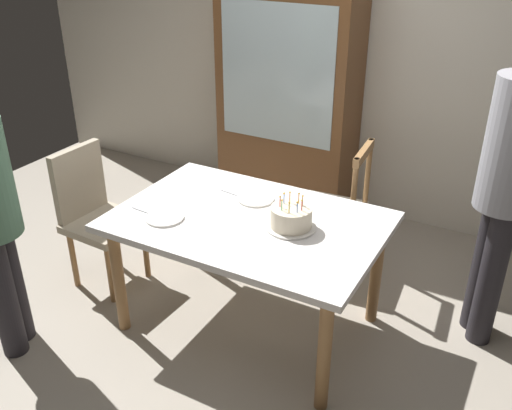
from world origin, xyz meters
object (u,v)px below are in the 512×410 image
object	(u,v)px
chair_spindle_back	(334,211)
china_cabinet	(288,99)
plate_far_side	(256,199)
chair_upholstered	(94,210)
dining_table	(248,232)
person_guest	(508,180)
plate_near_celebrant	(165,218)
birthday_cake	(291,218)

from	to	relation	value
chair_spindle_back	china_cabinet	xyz separation A→B (m)	(-0.72, 0.73, 0.49)
plate_far_side	chair_upholstered	xyz separation A→B (m)	(-1.07, -0.28, -0.22)
dining_table	chair_upholstered	world-z (taller)	chair_upholstered
chair_upholstered	person_guest	size ratio (longest dim) A/B	0.53
dining_table	person_guest	xyz separation A→B (m)	(1.25, 0.60, 0.37)
plate_near_celebrant	birthday_cake	bearing A→B (deg)	20.36
dining_table	plate_far_side	world-z (taller)	plate_far_side
plate_near_celebrant	chair_spindle_back	size ratio (longest dim) A/B	0.23
plate_far_side	chair_spindle_back	distance (m)	0.73
chair_spindle_back	person_guest	xyz separation A→B (m)	(1.04, -0.23, 0.56)
china_cabinet	dining_table	bearing A→B (deg)	-71.86
birthday_cake	chair_upholstered	size ratio (longest dim) A/B	0.29
birthday_cake	china_cabinet	world-z (taller)	china_cabinet
birthday_cake	plate_far_side	size ratio (longest dim) A/B	1.27
dining_table	chair_upholstered	xyz separation A→B (m)	(-1.15, -0.05, -0.12)
dining_table	person_guest	size ratio (longest dim) A/B	0.85
chair_upholstered	china_cabinet	size ratio (longest dim) A/B	0.50
dining_table	plate_far_side	size ratio (longest dim) A/B	6.88
dining_table	plate_near_celebrant	bearing A→B (deg)	-151.37
chair_spindle_back	plate_near_celebrant	bearing A→B (deg)	-120.61
chair_upholstered	person_guest	bearing A→B (deg)	15.16
birthday_cake	person_guest	bearing A→B (deg)	29.99
dining_table	plate_near_celebrant	size ratio (longest dim) A/B	6.88
china_cabinet	person_guest	bearing A→B (deg)	-28.58
dining_table	plate_near_celebrant	xyz separation A→B (m)	(-0.42, -0.23, 0.09)
chair_upholstered	china_cabinet	xyz separation A→B (m)	(0.64, 1.61, 0.42)
dining_table	china_cabinet	distance (m)	1.67
chair_upholstered	china_cabinet	world-z (taller)	china_cabinet
birthday_cake	plate_far_side	distance (m)	0.39
chair_upholstered	plate_near_celebrant	bearing A→B (deg)	-13.48
dining_table	chair_upholstered	bearing A→B (deg)	-177.39
dining_table	chair_spindle_back	distance (m)	0.88
dining_table	chair_spindle_back	bearing A→B (deg)	75.91
birthday_cake	chair_spindle_back	bearing A→B (deg)	93.45
dining_table	chair_upholstered	size ratio (longest dim) A/B	1.59
dining_table	plate_far_side	bearing A→B (deg)	108.42
china_cabinet	birthday_cake	bearing A→B (deg)	-63.47
plate_near_celebrant	plate_far_side	distance (m)	0.57
birthday_cake	person_guest	size ratio (longest dim) A/B	0.16
plate_near_celebrant	chair_spindle_back	xyz separation A→B (m)	(0.62, 1.05, -0.29)
dining_table	birthday_cake	distance (m)	0.30
birthday_cake	china_cabinet	xyz separation A→B (m)	(-0.77, 1.54, 0.15)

